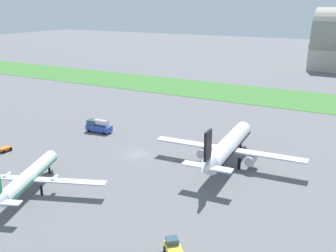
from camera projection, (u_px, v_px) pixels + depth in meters
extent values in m
plane|color=slate|center=(138.00, 154.00, 82.15)|extent=(600.00, 600.00, 0.00)
cube|color=#3D7533|center=(240.00, 93.00, 137.12)|extent=(360.00, 28.00, 0.08)
cylinder|color=white|center=(229.00, 145.00, 75.95)|extent=(4.87, 22.54, 3.42)
cone|color=black|center=(245.00, 128.00, 86.68)|extent=(3.54, 3.32, 3.35)
cone|color=white|center=(206.00, 168.00, 64.55)|extent=(3.35, 4.54, 3.08)
cube|color=black|center=(229.00, 147.00, 76.03)|extent=(4.85, 21.30, 0.48)
cube|color=white|center=(192.00, 144.00, 78.61)|extent=(15.02, 3.14, 0.34)
cube|color=white|center=(266.00, 155.00, 72.58)|extent=(15.02, 3.14, 0.34)
cylinder|color=#B7BABF|center=(204.00, 151.00, 77.89)|extent=(2.12, 3.84, 1.88)
cylinder|color=#B7BABF|center=(251.00, 159.00, 74.03)|extent=(2.12, 3.84, 1.88)
cube|color=black|center=(208.00, 145.00, 63.96)|extent=(0.59, 2.82, 4.97)
cube|color=white|center=(195.00, 165.00, 66.00)|extent=(4.46, 2.14, 0.27)
cube|color=white|center=(220.00, 169.00, 64.24)|extent=(4.46, 2.14, 0.27)
cylinder|color=black|center=(240.00, 144.00, 84.84)|extent=(0.62, 0.62, 2.17)
cylinder|color=black|center=(212.00, 159.00, 76.54)|extent=(0.62, 0.62, 2.17)
cylinder|color=black|center=(239.00, 164.00, 74.37)|extent=(0.62, 0.62, 2.17)
cylinder|color=silver|center=(30.00, 175.00, 65.08)|extent=(8.45, 16.95, 2.39)
cone|color=black|center=(54.00, 154.00, 74.13)|extent=(3.05, 3.08, 2.35)
cube|color=#198C4C|center=(30.00, 176.00, 65.13)|extent=(8.15, 16.07, 0.34)
cube|color=silver|center=(67.00, 181.00, 63.91)|extent=(12.89, 6.31, 0.24)
cylinder|color=#B7BABF|center=(7.00, 176.00, 65.92)|extent=(1.41, 2.06, 0.77)
cylinder|color=#B7BABF|center=(55.00, 179.00, 64.85)|extent=(1.41, 2.06, 0.77)
cube|color=silver|center=(10.00, 203.00, 55.74)|extent=(3.65, 2.55, 0.19)
cylinder|color=black|center=(49.00, 169.00, 72.48)|extent=(0.43, 0.43, 1.68)
cylinder|color=black|center=(14.00, 189.00, 64.86)|extent=(0.43, 0.43, 1.68)
cylinder|color=black|center=(42.00, 191.00, 64.26)|extent=(0.43, 0.43, 1.68)
cube|color=#334FB2|center=(99.00, 128.00, 95.75)|extent=(6.59, 2.66, 1.40)
cylinder|color=silver|center=(101.00, 123.00, 94.97)|extent=(3.63, 1.68, 1.54)
cube|color=#334C60|center=(93.00, 122.00, 96.13)|extent=(2.42, 2.11, 1.20)
cylinder|color=black|center=(89.00, 131.00, 95.90)|extent=(0.71, 0.28, 0.70)
cylinder|color=black|center=(95.00, 128.00, 97.95)|extent=(0.71, 0.28, 0.70)
cylinder|color=black|center=(104.00, 133.00, 93.97)|extent=(0.71, 0.28, 0.70)
cylinder|color=black|center=(110.00, 131.00, 96.01)|extent=(0.71, 0.28, 0.70)
cube|color=orange|center=(5.00, 149.00, 83.33)|extent=(1.63, 2.48, 0.55)
cylinder|color=black|center=(6.00, 148.00, 84.47)|extent=(0.29, 0.71, 0.70)
cylinder|color=black|center=(11.00, 149.00, 83.71)|extent=(0.29, 0.71, 0.70)
cylinder|color=black|center=(4.00, 152.00, 82.35)|extent=(0.29, 0.71, 0.70)
cube|color=yellow|center=(174.00, 251.00, 48.70)|extent=(3.76, 3.87, 0.90)
cube|color=#334C60|center=(172.00, 241.00, 49.39)|extent=(1.99, 1.98, 0.70)
cylinder|color=black|center=(165.00, 249.00, 49.80)|extent=(0.66, 0.68, 0.70)
cylinder|color=black|center=(178.00, 247.00, 50.20)|extent=(0.66, 0.68, 0.70)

